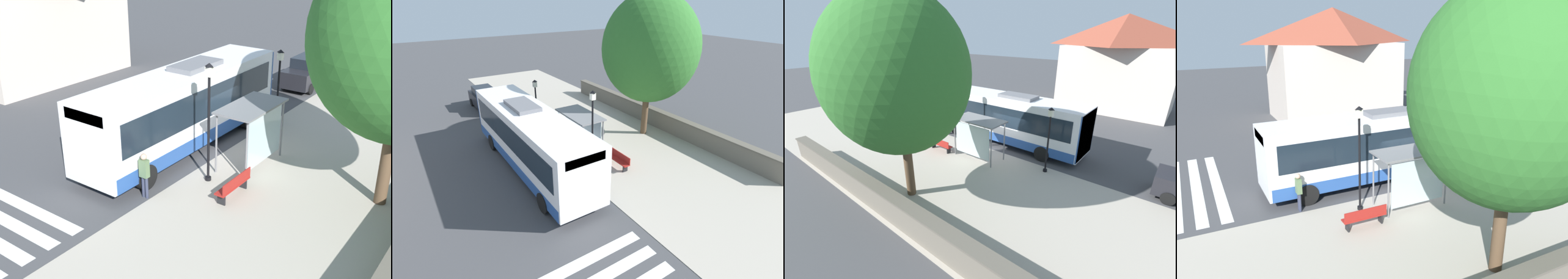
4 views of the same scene
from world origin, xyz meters
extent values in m
plane|color=#424244|center=(0.00, 0.00, 0.00)|extent=(120.00, 120.00, 0.00)
cube|color=#ADA393|center=(-4.50, 0.00, 0.01)|extent=(9.00, 44.00, 0.02)
cube|color=beige|center=(16.37, -2.61, 3.15)|extent=(6.35, 10.22, 6.31)
cube|color=white|center=(1.83, 1.02, 1.94)|extent=(2.56, 11.38, 2.99)
cube|color=black|center=(1.83, 1.02, 2.33)|extent=(2.60, 10.47, 1.31)
cube|color=#264C93|center=(1.83, 1.02, 0.75)|extent=(2.60, 11.15, 0.60)
cube|color=#264C93|center=(1.83, -4.64, 1.94)|extent=(2.60, 0.06, 2.87)
cube|color=black|center=(1.83, 6.67, 3.14)|extent=(1.92, 0.08, 0.42)
cube|color=slate|center=(1.83, 0.16, 3.55)|extent=(1.28, 2.50, 0.22)
cylinder|color=black|center=(0.63, 5.00, 0.50)|extent=(0.30, 1.00, 1.00)
cylinder|color=black|center=(3.03, 5.00, 0.50)|extent=(0.30, 1.00, 1.00)
cylinder|color=black|center=(0.63, -2.51, 0.50)|extent=(0.30, 1.00, 1.00)
cylinder|color=black|center=(3.03, -2.51, 0.50)|extent=(0.30, 1.00, 1.00)
cylinder|color=slate|center=(-0.77, -0.57, 1.26)|extent=(0.08, 0.08, 2.51)
cylinder|color=slate|center=(-0.77, 2.37, 1.26)|extent=(0.08, 0.08, 2.51)
cylinder|color=slate|center=(-2.13, -0.57, 1.26)|extent=(0.08, 0.08, 2.51)
cylinder|color=slate|center=(-2.13, 2.37, 1.26)|extent=(0.08, 0.08, 2.51)
cube|color=slate|center=(-1.45, 0.90, 2.55)|extent=(1.66, 3.24, 0.08)
cube|color=silver|center=(-2.11, 0.90, 1.38)|extent=(0.03, 2.65, 2.01)
cylinder|color=#2D3347|center=(0.15, 5.50, 0.42)|extent=(0.12, 0.12, 0.84)
cylinder|color=#2D3347|center=(0.31, 5.50, 0.42)|extent=(0.12, 0.12, 0.84)
cube|color=#59724C|center=(0.23, 5.50, 1.18)|extent=(0.34, 0.22, 0.68)
sphere|color=tan|center=(0.23, 5.50, 1.64)|extent=(0.23, 0.23, 0.23)
cube|color=maroon|center=(-2.31, 3.59, 0.45)|extent=(0.40, 1.86, 0.06)
cube|color=maroon|center=(-2.48, 3.59, 0.68)|extent=(0.04, 1.86, 0.40)
cube|color=black|center=(-2.31, 2.84, 0.23)|extent=(0.32, 0.06, 0.45)
cube|color=black|center=(-2.31, 4.33, 0.23)|extent=(0.32, 0.06, 0.45)
cylinder|color=black|center=(-0.50, -3.32, 0.08)|extent=(0.24, 0.24, 0.16)
cylinder|color=black|center=(-0.50, -3.32, 1.70)|extent=(0.10, 0.10, 3.41)
cube|color=silver|center=(-0.50, -3.32, 3.58)|extent=(0.24, 0.24, 0.35)
pyramid|color=black|center=(-0.50, -3.32, 3.83)|extent=(0.28, 0.28, 0.14)
cylinder|color=black|center=(-0.89, 3.10, 0.08)|extent=(0.24, 0.24, 0.16)
cylinder|color=black|center=(-0.89, 3.10, 2.10)|extent=(0.10, 0.10, 4.19)
cube|color=silver|center=(-0.89, 3.10, 4.37)|extent=(0.24, 0.24, 0.35)
pyramid|color=black|center=(-0.89, 3.10, 4.61)|extent=(0.28, 0.28, 0.14)
cylinder|color=brown|center=(-6.82, 0.89, 2.11)|extent=(0.43, 0.43, 4.21)
cube|color=black|center=(1.15, -10.61, 0.76)|extent=(1.77, 4.25, 0.98)
cube|color=black|center=(1.15, -10.71, 1.56)|extent=(1.50, 2.21, 0.61)
cylinder|color=black|center=(0.32, -9.23, 0.32)|extent=(0.22, 0.64, 0.64)
cylinder|color=black|center=(1.99, -9.23, 0.32)|extent=(0.22, 0.64, 0.64)
cylinder|color=black|center=(0.32, -11.99, 0.32)|extent=(0.22, 0.64, 0.64)
cylinder|color=black|center=(1.99, -11.99, 0.32)|extent=(0.22, 0.64, 0.64)
camera|label=1|loc=(-10.37, 17.04, 9.08)|focal=45.00mm
camera|label=2|loc=(7.52, 15.56, 9.11)|focal=28.00mm
camera|label=3|loc=(-13.29, -8.86, 7.65)|focal=24.00mm
camera|label=4|loc=(-14.69, 9.53, 7.95)|focal=35.00mm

